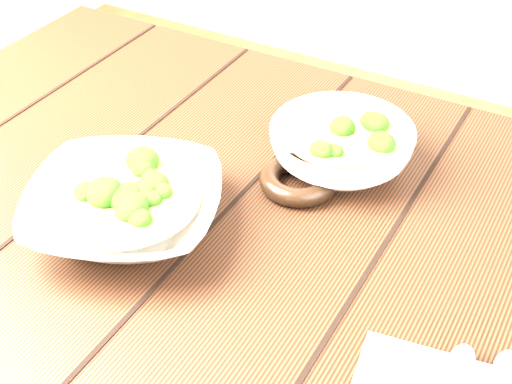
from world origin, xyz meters
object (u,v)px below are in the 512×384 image
object	(u,v)px
soup_bowl_front	(124,206)
trivet	(299,179)
soup_bowl_back	(341,146)
table	(242,281)

from	to	relation	value
soup_bowl_front	trivet	size ratio (longest dim) A/B	2.96
soup_bowl_back	trivet	distance (m)	0.08
table	soup_bowl_front	distance (m)	0.21
table	soup_bowl_back	world-z (taller)	soup_bowl_back
table	soup_bowl_front	bearing A→B (deg)	-141.38
table	trivet	size ratio (longest dim) A/B	11.39
table	trivet	bearing A→B (deg)	66.19
table	soup_bowl_back	bearing A→B (deg)	67.50
soup_bowl_front	soup_bowl_back	xyz separation A→B (m)	(0.18, 0.25, 0.00)
soup_bowl_front	soup_bowl_back	distance (m)	0.30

